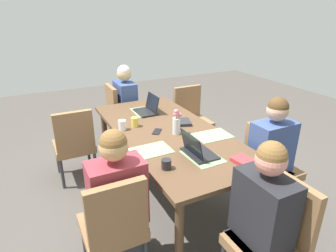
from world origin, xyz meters
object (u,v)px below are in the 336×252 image
chair_head_right_left_near (120,112)px  chair_far_right_far (74,142)px  chair_far_left_mid (114,224)px  laptop_head_left_right_near (197,151)px  coffee_mug_centre_left (135,122)px  chair_near_left_far (268,160)px  person_near_left_far (270,163)px  coffee_mug_near_left (166,164)px  phone_black (157,132)px  person_head_right_left_near (126,111)px  chair_head_left_right_near (274,235)px  book_blue_cover (244,161)px  person_far_left_mid (119,212)px  dining_table (168,137)px  coffee_mug_near_right (122,125)px  book_red_cover (184,122)px  laptop_head_right_left_near (148,109)px  person_head_left_right_near (260,230)px  flower_vase (177,122)px  chair_near_right_mid (191,116)px

chair_head_right_left_near → chair_far_right_far: (-0.74, 0.79, 0.00)m
chair_far_left_mid → laptop_head_left_right_near: bearing=-74.6°
coffee_mug_centre_left → chair_near_left_far: bearing=-129.2°
coffee_mug_centre_left → person_near_left_far: bearing=-133.1°
chair_head_right_left_near → coffee_mug_near_left: (-2.12, 0.29, 0.29)m
phone_black → person_head_right_left_near: bearing=-146.4°
chair_head_left_right_near → coffee_mug_centre_left: chair_head_left_right_near is taller
chair_head_left_right_near → book_blue_cover: 0.61m
chair_far_left_mid → person_far_left_mid: 0.10m
person_head_right_left_near → dining_table: bearing=179.7°
dining_table → coffee_mug_near_right: (0.23, 0.42, 0.12)m
book_blue_cover → book_red_cover: bearing=-7.6°
person_head_right_left_near → laptop_head_right_left_near: person_head_right_left_near is taller
person_near_left_far → person_head_left_right_near: size_ratio=1.00×
flower_vase → laptop_head_left_right_near: size_ratio=0.83×
chair_head_left_right_near → book_blue_cover: bearing=-16.6°
laptop_head_left_right_near → book_blue_cover: (-0.29, -0.27, -0.03)m
chair_near_right_mid → chair_head_right_left_near: bearing=54.9°
coffee_mug_centre_left → coffee_mug_near_right: bearing=100.7°
person_near_left_far → phone_black: size_ratio=7.97×
chair_head_left_right_near → chair_near_right_mid: size_ratio=1.00×
person_near_left_far → chair_far_left_mid: bearing=94.4°
chair_near_right_mid → book_red_cover: size_ratio=4.50×
person_head_right_left_near → person_near_left_far: size_ratio=1.00×
person_far_left_mid → coffee_mug_near_right: bearing=-20.6°
chair_head_right_left_near → flower_vase: 1.60m
chair_near_right_mid → book_blue_cover: (-1.73, 0.53, 0.26)m
person_far_left_mid → coffee_mug_centre_left: (1.01, -0.52, 0.27)m
person_near_left_far → coffee_mug_centre_left: person_near_left_far is taller
chair_far_right_far → flower_vase: bearing=-132.2°
chair_head_left_right_near → laptop_head_left_right_near: size_ratio=2.81×
person_head_right_left_near → person_far_left_mid: bearing=159.6°
chair_near_right_mid → coffee_mug_near_left: chair_near_right_mid is taller
person_far_left_mid → laptop_head_left_right_near: (0.15, -0.77, 0.26)m
chair_near_left_far → coffee_mug_near_right: (0.86, 1.24, 0.30)m
person_near_left_far → flower_vase: bearing=50.8°
person_far_left_mid → laptop_head_left_right_near: 0.83m
flower_vase → chair_far_left_mid: bearing=128.8°
chair_head_right_left_near → chair_near_left_far: size_ratio=1.00×
coffee_mug_centre_left → phone_black: 0.29m
person_near_left_far → person_far_left_mid: bearing=91.8°
person_near_left_far → laptop_head_right_left_near: 1.52m
chair_near_right_mid → book_red_cover: 0.96m
chair_near_left_far → chair_head_left_right_near: same height
chair_head_left_right_near → phone_black: 1.48m
book_red_cover → phone_black: book_red_cover is taller
person_head_right_left_near → person_near_left_far: (-2.09, -0.75, 0.00)m
coffee_mug_near_left → person_head_right_left_near: bearing=-10.0°
person_far_left_mid → book_red_cover: size_ratio=5.97×
coffee_mug_near_left → laptop_head_right_left_near: bearing=-16.7°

